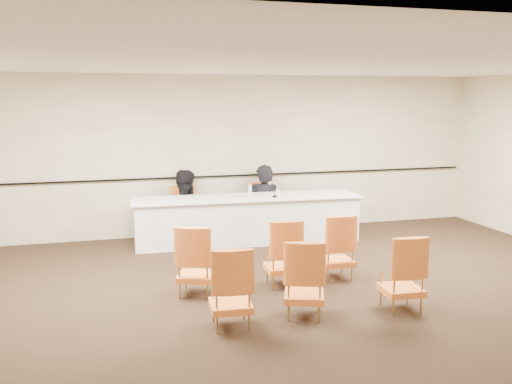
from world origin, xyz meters
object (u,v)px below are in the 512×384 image
at_px(panelist_second_chair, 183,212).
at_px(aud_chair_front_mid, 283,252).
at_px(coffee_cup, 278,193).
at_px(panelist_second, 184,218).
at_px(panelist_main_chair, 264,209).
at_px(aud_chair_back_right, 402,272).
at_px(panelist_main, 264,213).
at_px(aud_chair_back_mid, 304,278).
at_px(aud_chair_back_left, 231,286).
at_px(water_bottle, 250,191).
at_px(drinking_glass, 250,195).
at_px(aud_chair_front_left, 196,260).
at_px(aud_chair_front_right, 336,246).
at_px(microphone, 275,190).
at_px(panel_table, 247,219).

relative_size(panelist_second_chair, aud_chair_front_mid, 1.00).
bearing_deg(coffee_cup, panelist_second, 155.07).
relative_size(panelist_main_chair, aud_chair_back_right, 1.00).
bearing_deg(panelist_main, aud_chair_back_mid, 98.70).
relative_size(panelist_main, coffee_cup, 15.92).
bearing_deg(aud_chair_back_mid, aud_chair_back_left, -155.18).
bearing_deg(panelist_second_chair, aud_chair_front_mid, -71.22).
bearing_deg(panelist_main, water_bottle, 73.43).
distance_m(panelist_main_chair, aud_chair_back_mid, 4.27).
height_order(water_bottle, coffee_cup, water_bottle).
xyz_separation_m(drinking_glass, aud_chair_back_right, (0.92, -3.64, -0.40)).
bearing_deg(panelist_main_chair, aud_chair_front_mid, -98.95).
distance_m(coffee_cup, aud_chair_front_left, 3.13).
relative_size(panelist_main, aud_chair_back_right, 1.96).
relative_size(panelist_second, aud_chair_back_left, 1.88).
bearing_deg(panelist_second, aud_chair_front_right, 127.60).
height_order(panelist_main_chair, microphone, microphone).
bearing_deg(aud_chair_front_mid, aud_chair_front_left, -174.46).
bearing_deg(panelist_main_chair, panelist_second_chair, 180.00).
relative_size(panelist_main_chair, coffee_cup, 8.11).
xyz_separation_m(coffee_cup, aud_chair_back_right, (0.39, -3.66, -0.40)).
distance_m(microphone, aud_chair_back_right, 3.65).
relative_size(panelist_second_chair, water_bottle, 3.97).
relative_size(drinking_glass, aud_chair_front_left, 0.11).
xyz_separation_m(panel_table, panelist_main, (0.49, 0.57, -0.01)).
relative_size(aud_chair_front_mid, aud_chair_back_mid, 1.00).
bearing_deg(panel_table, aud_chair_back_mid, -91.32).
distance_m(panelist_second, aud_chair_back_right, 4.83).
height_order(panelist_main_chair, aud_chair_front_mid, same).
bearing_deg(panel_table, water_bottle, -58.55).
distance_m(panelist_main, water_bottle, 0.95).
height_order(panelist_second_chair, aud_chair_back_right, same).
bearing_deg(aud_chair_back_right, drinking_glass, 108.41).
distance_m(water_bottle, drinking_glass, 0.08).
bearing_deg(panel_table, aud_chair_front_mid, -90.67).
bearing_deg(panelist_second, aud_chair_back_right, 122.57).
bearing_deg(microphone, aud_chair_front_right, -104.99).
xyz_separation_m(panelist_second, aud_chair_front_mid, (0.89, -3.15, 0.10)).
height_order(drinking_glass, coffee_cup, coffee_cup).
xyz_separation_m(panel_table, drinking_glass, (0.02, -0.11, 0.46)).
height_order(aud_chair_back_left, aud_chair_back_right, same).
distance_m(drinking_glass, aud_chair_front_right, 2.41).
xyz_separation_m(water_bottle, aud_chair_back_left, (-1.22, -3.63, -0.47)).
height_order(panelist_main_chair, panelist_second, panelist_second).
height_order(coffee_cup, aud_chair_front_mid, aud_chair_front_mid).
relative_size(aud_chair_front_right, aud_chair_back_right, 1.00).
xyz_separation_m(panel_table, aud_chair_front_right, (0.67, -2.39, 0.06)).
relative_size(panelist_main_chair, panelist_second, 0.53).
height_order(panel_table, panelist_main_chair, panelist_main_chair).
relative_size(panelist_second, aud_chair_front_right, 1.88).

